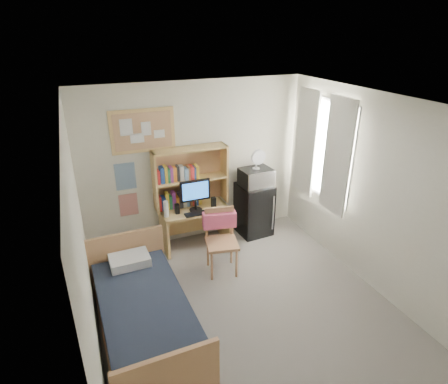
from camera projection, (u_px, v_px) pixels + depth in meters
name	position (u px, v px, depth m)	size (l,w,h in m)	color
floor	(250.00, 314.00, 4.72)	(3.60, 4.20, 0.02)	gray
ceiling	(257.00, 106.00, 3.66)	(3.60, 4.20, 0.02)	silver
wall_back	(195.00, 164.00, 5.97)	(3.60, 0.04, 2.60)	silver
wall_front	(396.00, 367.00, 2.41)	(3.60, 0.04, 2.60)	silver
wall_left	(84.00, 256.00, 3.57)	(0.04, 4.20, 2.60)	silver
wall_right	(379.00, 197.00, 4.81)	(0.04, 4.20, 2.60)	silver
window_unit	(322.00, 149.00, 5.69)	(0.10, 1.40, 1.70)	white
curtain_left	(337.00, 157.00, 5.34)	(0.04, 0.55, 1.70)	silver
curtain_right	(306.00, 142.00, 6.01)	(0.04, 0.55, 1.70)	silver
bulletin_board	(143.00, 131.00, 5.43)	(0.94, 0.03, 0.64)	tan
poster_wave	(125.00, 176.00, 5.60)	(0.30, 0.01, 0.42)	#23598D
poster_japan	(129.00, 205.00, 5.79)	(0.28, 0.01, 0.36)	red
desk	(195.00, 227.00, 6.07)	(1.06, 0.53, 0.66)	#E0B76D
desk_chair	(222.00, 243.00, 5.34)	(0.48, 0.48, 0.97)	tan
mini_fridge	(254.00, 209.00, 6.40)	(0.53, 0.53, 0.90)	black
bed	(145.00, 318.00, 4.26)	(0.96, 1.92, 0.53)	black
hutch	(191.00, 177.00, 5.86)	(1.17, 0.30, 0.96)	#E0B76D
monitor	(195.00, 196.00, 5.78)	(0.47, 0.04, 0.50)	black
keyboard	(199.00, 213.00, 5.76)	(0.43, 0.14, 0.02)	black
speaker_left	(177.00, 209.00, 5.74)	(0.07, 0.07, 0.16)	black
speaker_right	(214.00, 202.00, 5.95)	(0.07, 0.07, 0.17)	black
water_bottle	(166.00, 209.00, 5.63)	(0.07, 0.07, 0.26)	silver
hoodie	(219.00, 220.00, 5.41)	(0.48, 0.15, 0.23)	#FB5F87
microwave	(256.00, 177.00, 6.14)	(0.50, 0.38, 0.29)	silver
desk_fan	(256.00, 160.00, 6.02)	(0.24, 0.24, 0.30)	silver
pillow	(130.00, 260.00, 4.76)	(0.49, 0.34, 0.12)	silver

